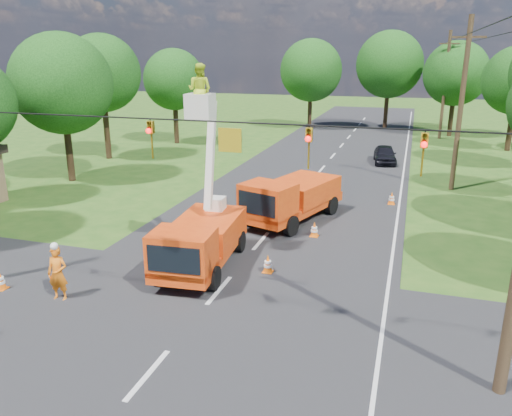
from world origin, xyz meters
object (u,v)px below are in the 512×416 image
(bucket_truck, at_px, (200,228))
(traffic_cone_5, at_px, (0,280))
(traffic_cone_2, at_px, (268,264))
(tree_far_b, at_px, (389,65))
(traffic_cone_7, at_px, (392,198))
(tree_far_a, at_px, (311,70))
(pole_right_far, at_px, (445,85))
(ground_worker, at_px, (58,274))
(traffic_cone_3, at_px, (314,229))
(tree_left_e, at_px, (102,73))
(tree_far_c, at_px, (456,74))
(distant_car, at_px, (385,154))
(tree_left_d, at_px, (62,84))
(pole_right_mid, at_px, (461,104))
(second_truck, at_px, (291,198))
(tree_left_f, at_px, (174,80))

(bucket_truck, height_order, traffic_cone_5, bucket_truck)
(traffic_cone_2, distance_m, tree_far_b, 40.57)
(traffic_cone_7, height_order, tree_far_a, tree_far_a)
(pole_right_far, height_order, tree_far_b, tree_far_b)
(bucket_truck, bearing_deg, traffic_cone_2, 3.08)
(traffic_cone_2, distance_m, tree_far_a, 38.95)
(ground_worker, bearing_deg, traffic_cone_7, 48.11)
(traffic_cone_3, bearing_deg, traffic_cone_2, -102.08)
(tree_left_e, relative_size, tree_far_b, 0.91)
(tree_far_c, bearing_deg, tree_left_e, -142.75)
(distant_car, distance_m, pole_right_far, 14.73)
(distant_car, bearing_deg, tree_left_d, -155.68)
(traffic_cone_5, xyz_separation_m, pole_right_far, (15.83, 39.16, 4.75))
(traffic_cone_7, bearing_deg, pole_right_mid, 53.19)
(traffic_cone_3, relative_size, tree_left_d, 0.08)
(distant_car, height_order, traffic_cone_3, distant_car)
(ground_worker, relative_size, traffic_cone_2, 2.67)
(traffic_cone_2, height_order, tree_left_e, tree_left_e)
(pole_right_far, height_order, tree_left_d, pole_right_far)
(distant_car, xyz_separation_m, tree_left_e, (-20.92, -4.66, 5.83))
(tree_far_a, height_order, tree_far_b, tree_far_b)
(tree_far_b, height_order, tree_far_c, tree_far_b)
(tree_far_b, bearing_deg, traffic_cone_5, -103.16)
(ground_worker, height_order, traffic_cone_2, ground_worker)
(bucket_truck, height_order, tree_far_a, tree_far_a)
(traffic_cone_3, relative_size, tree_left_e, 0.08)
(tree_left_e, relative_size, tree_far_a, 0.99)
(bucket_truck, distance_m, tree_far_a, 38.80)
(tree_left_e, height_order, tree_far_b, tree_far_b)
(traffic_cone_3, bearing_deg, tree_far_b, 88.57)
(second_truck, distance_m, traffic_cone_2, 6.21)
(traffic_cone_5, relative_size, tree_left_f, 0.08)
(second_truck, bearing_deg, pole_right_far, 93.01)
(second_truck, xyz_separation_m, tree_far_b, (2.43, 33.89, 5.60))
(ground_worker, bearing_deg, tree_far_c, 63.23)
(traffic_cone_3, bearing_deg, tree_left_d, 161.64)
(ground_worker, bearing_deg, second_truck, 54.51)
(ground_worker, relative_size, traffic_cone_3, 2.67)
(traffic_cone_2, xyz_separation_m, tree_far_b, (1.81, 40.01, 6.45))
(tree_far_c, bearing_deg, traffic_cone_2, -102.66)
(ground_worker, height_order, traffic_cone_7, ground_worker)
(tree_far_a, relative_size, tree_far_c, 1.04)
(traffic_cone_2, bearing_deg, tree_far_a, 99.24)
(pole_right_mid, bearing_deg, pole_right_far, 90.00)
(tree_left_d, distance_m, tree_left_e, 7.24)
(second_truck, relative_size, traffic_cone_5, 9.27)
(bucket_truck, relative_size, pole_right_far, 0.76)
(tree_far_b, bearing_deg, pole_right_far, -42.27)
(traffic_cone_2, xyz_separation_m, tree_left_f, (-15.99, 25.01, 5.33))
(pole_right_mid, bearing_deg, tree_far_c, 87.40)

